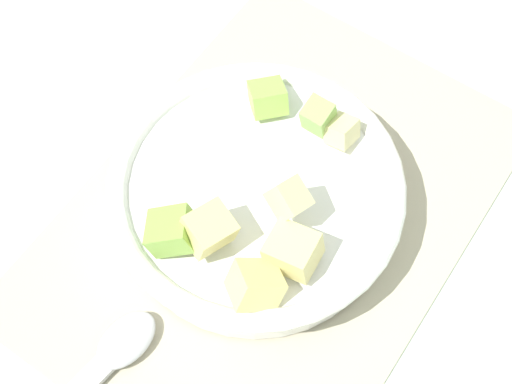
% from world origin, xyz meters
% --- Properties ---
extents(ground_plane, '(2.40, 2.40, 0.00)m').
position_xyz_m(ground_plane, '(0.00, 0.00, 0.00)').
color(ground_plane, silver).
extents(placemat, '(0.44, 0.31, 0.01)m').
position_xyz_m(placemat, '(0.00, 0.00, 0.00)').
color(placemat, '#BCB299').
rests_on(placemat, ground_plane).
extents(salad_bowl, '(0.25, 0.25, 0.10)m').
position_xyz_m(salad_bowl, '(-0.01, 0.01, 0.04)').
color(salad_bowl, white).
rests_on(salad_bowl, placemat).
extents(serving_spoon, '(0.21, 0.05, 0.01)m').
position_xyz_m(serving_spoon, '(-0.21, 0.04, 0.01)').
color(serving_spoon, '#B7B7BC').
rests_on(serving_spoon, placemat).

